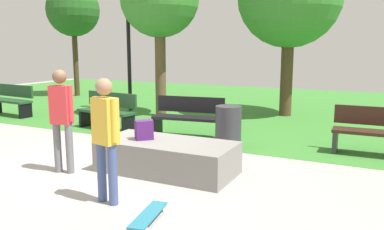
# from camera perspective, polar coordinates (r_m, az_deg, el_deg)

# --- Properties ---
(ground_plane) EXTENTS (28.00, 28.00, 0.00)m
(ground_plane) POSITION_cam_1_polar(r_m,az_deg,el_deg) (7.07, -10.88, -7.07)
(ground_plane) COLOR #9E9993
(grass_lawn) EXTENTS (26.60, 12.30, 0.01)m
(grass_lawn) POSITION_cam_1_polar(r_m,az_deg,el_deg) (14.00, 8.79, 1.42)
(grass_lawn) COLOR #387A2D
(grass_lawn) RESTS_ON ground_plane
(concrete_ledge) EXTENTS (2.23, 1.05, 0.52)m
(concrete_ledge) POSITION_cam_1_polar(r_m,az_deg,el_deg) (6.49, -3.64, -6.05)
(concrete_ledge) COLOR gray
(concrete_ledge) RESTS_ON ground_plane
(backpack_on_ledge) EXTENTS (0.34, 0.34, 0.32)m
(backpack_on_ledge) POSITION_cam_1_polar(r_m,az_deg,el_deg) (6.56, -6.96, -2.14)
(backpack_on_ledge) COLOR #4C1E66
(backpack_on_ledge) RESTS_ON concrete_ledge
(skater_performing_trick) EXTENTS (0.42, 0.26, 1.68)m
(skater_performing_trick) POSITION_cam_1_polar(r_m,az_deg,el_deg) (6.65, -18.37, 0.21)
(skater_performing_trick) COLOR slate
(skater_performing_trick) RESTS_ON ground_plane
(skater_watching) EXTENTS (0.42, 0.26, 1.65)m
(skater_watching) POSITION_cam_1_polar(r_m,az_deg,el_deg) (5.19, -12.40, -2.39)
(skater_watching) COLOR #3F5184
(skater_watching) RESTS_ON ground_plane
(skateboard_by_ledge) EXTENTS (0.34, 0.82, 0.08)m
(skateboard_by_ledge) POSITION_cam_1_polar(r_m,az_deg,el_deg) (4.86, -6.32, -14.20)
(skateboard_by_ledge) COLOR teal
(skateboard_by_ledge) RESTS_ON ground_plane
(park_bench_center_lawn) EXTENTS (1.61, 0.51, 0.91)m
(park_bench_center_lawn) POSITION_cam_1_polar(r_m,az_deg,el_deg) (8.20, 25.30, -2.05)
(park_bench_center_lawn) COLOR #331E14
(park_bench_center_lawn) RESTS_ON ground_plane
(park_bench_far_right) EXTENTS (1.65, 0.67, 0.91)m
(park_bench_far_right) POSITION_cam_1_polar(r_m,az_deg,el_deg) (10.01, -12.07, 0.71)
(park_bench_far_right) COLOR #1E4223
(park_bench_far_right) RESTS_ON ground_plane
(park_bench_by_oak) EXTENTS (1.64, 0.62, 0.91)m
(park_bench_by_oak) POSITION_cam_1_polar(r_m,az_deg,el_deg) (12.93, -24.70, 2.06)
(park_bench_by_oak) COLOR #1E4223
(park_bench_by_oak) RESTS_ON ground_plane
(park_bench_near_lamppost) EXTENTS (1.65, 0.69, 0.91)m
(park_bench_near_lamppost) POSITION_cam_1_polar(r_m,az_deg,el_deg) (8.93, -0.47, -0.17)
(park_bench_near_lamppost) COLOR black
(park_bench_near_lamppost) RESTS_ON ground_plane
(tree_broad_elm) EXTENTS (2.13, 2.13, 4.57)m
(tree_broad_elm) POSITION_cam_1_polar(r_m,az_deg,el_deg) (17.19, -16.83, 14.28)
(tree_broad_elm) COLOR #42301E
(tree_broad_elm) RESTS_ON grass_lawn
(lamp_post) EXTENTS (0.28, 0.28, 3.80)m
(lamp_post) POSITION_cam_1_polar(r_m,az_deg,el_deg) (12.72, -9.18, 11.12)
(lamp_post) COLOR black
(lamp_post) RESTS_ON ground_plane
(trash_bin) EXTENTS (0.52, 0.52, 0.88)m
(trash_bin) POSITION_cam_1_polar(r_m,az_deg,el_deg) (7.88, 5.28, -1.87)
(trash_bin) COLOR #333338
(trash_bin) RESTS_ON ground_plane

